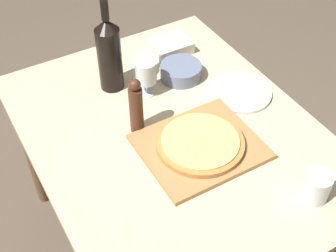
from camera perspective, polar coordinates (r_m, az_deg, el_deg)
The scene contains 11 objects.
ground_plane at distance 2.18m, azimuth 0.57°, elevation -14.33°, with size 12.00×12.00×0.00m, color brown.
dining_table at distance 1.68m, azimuth 0.71°, elevation -3.09°, with size 0.94×1.22×0.72m.
cutting_board at distance 1.55m, azimuth 3.91°, elevation -2.52°, with size 0.38×0.33×0.02m.
pizza at distance 1.54m, azimuth 3.95°, elevation -2.00°, with size 0.29×0.29×0.02m.
wine_bottle at distance 1.72m, azimuth -7.18°, elevation 8.73°, with size 0.09×0.09×0.36m.
pepper_mill at distance 1.55m, azimuth -3.92°, elevation 2.34°, with size 0.05×0.05×0.22m.
wine_glass at distance 1.70m, azimuth -2.71°, elevation 6.54°, with size 0.08×0.08×0.14m.
small_bowl at distance 1.82m, azimuth 1.58°, elevation 6.69°, with size 0.16×0.16×0.06m.
drinking_tumbler at distance 1.46m, azimuth 17.60°, elevation -7.08°, with size 0.08×0.08×0.10m.
dinner_plate at distance 1.77m, azimuth 8.74°, elevation 4.07°, with size 0.24×0.24×0.01m.
food_container at distance 1.96m, azimuth 0.26°, elevation 9.70°, with size 0.16×0.13×0.05m.
Camera 1 is at (-0.59, -0.98, 1.86)m, focal length 50.00 mm.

